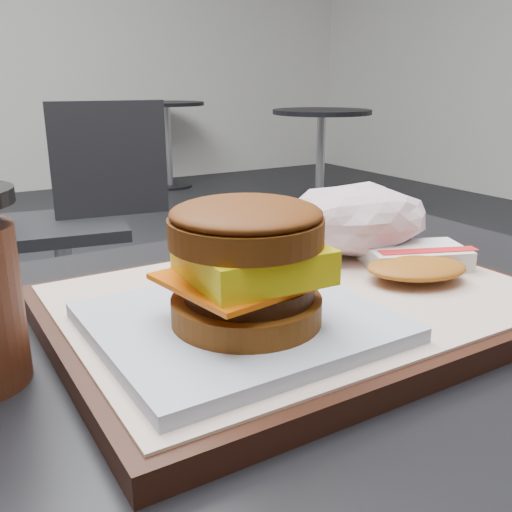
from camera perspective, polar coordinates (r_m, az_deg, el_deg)
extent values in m
cube|color=black|center=(0.43, 3.00, -10.94)|extent=(0.80, 0.60, 0.04)
cube|color=black|center=(0.46, 4.31, -5.01)|extent=(0.38, 0.28, 0.02)
cube|color=beige|center=(0.46, 4.34, -3.85)|extent=(0.36, 0.26, 0.00)
cube|color=silver|center=(0.39, -1.69, -6.62)|extent=(0.19, 0.17, 0.01)
cylinder|color=#66360E|center=(0.38, -0.96, -5.29)|extent=(0.10, 0.10, 0.02)
cylinder|color=black|center=(0.38, -0.71, -3.26)|extent=(0.09, 0.09, 0.01)
cube|color=#ED5D08|center=(0.37, -1.66, -2.28)|extent=(0.10, 0.10, 0.00)
cube|color=yellow|center=(0.37, -0.42, -0.40)|extent=(0.09, 0.09, 0.02)
cylinder|color=#66330E|center=(0.36, -1.00, 2.54)|extent=(0.10, 0.10, 0.02)
ellipsoid|color=#68320E|center=(0.36, -1.01, 4.31)|extent=(0.10, 0.10, 0.02)
cube|color=silver|center=(0.54, 15.61, -0.04)|extent=(0.10, 0.08, 0.02)
cube|color=red|center=(0.53, 16.86, 0.53)|extent=(0.09, 0.05, 0.00)
ellipsoid|color=#B96A1D|center=(0.50, 15.75, -1.13)|extent=(0.10, 0.09, 0.01)
cylinder|color=#B4B4B9|center=(2.15, -18.35, -3.44)|extent=(0.06, 0.06, 0.44)
cube|color=black|center=(2.09, -18.97, 2.74)|extent=(0.48, 0.48, 0.04)
cube|color=black|center=(2.09, -14.45, 9.33)|extent=(0.40, 0.10, 0.40)
cylinder|color=black|center=(4.05, 6.26, 3.85)|extent=(0.40, 0.40, 0.02)
cylinder|color=#A5A5AA|center=(3.98, 6.43, 8.89)|extent=(0.06, 0.06, 0.70)
cylinder|color=black|center=(3.95, 6.62, 14.13)|extent=(0.66, 0.66, 0.03)
cylinder|color=black|center=(5.30, -8.59, 6.98)|extent=(0.40, 0.40, 0.02)
cylinder|color=#A5A5AA|center=(5.25, -8.77, 10.84)|extent=(0.06, 0.06, 0.70)
cylinder|color=black|center=(5.22, -8.96, 14.82)|extent=(0.66, 0.66, 0.03)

